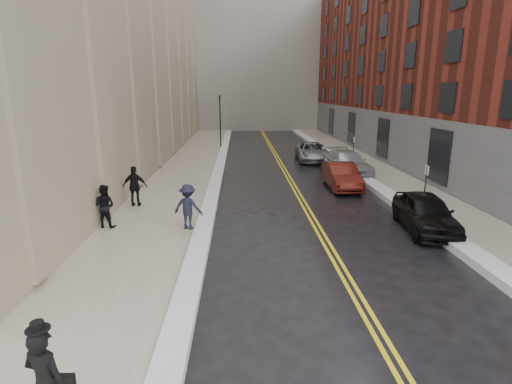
{
  "coord_description": "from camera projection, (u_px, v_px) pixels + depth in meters",
  "views": [
    {
      "loc": [
        -0.72,
        -9.72,
        5.53
      ],
      "look_at": [
        -0.08,
        5.81,
        1.6
      ],
      "focal_mm": 28.0,
      "sensor_mm": 36.0,
      "label": 1
    }
  ],
  "objects": [
    {
      "name": "pedestrian_b",
      "position": [
        188.0,
        207.0,
        15.89
      ],
      "size": [
        1.33,
        0.99,
        1.83
      ],
      "primitive_type": "imported",
      "rotation": [
        0.0,
        0.0,
        2.85
      ],
      "color": "black",
      "rests_on": "sidewalk_left"
    },
    {
      "name": "parking_sign_near",
      "position": [
        425.0,
        184.0,
        18.53
      ],
      "size": [
        0.06,
        0.35,
        2.23
      ],
      "color": "black",
      "rests_on": "ground"
    },
    {
      "name": "snow_ridge_right",
      "position": [
        358.0,
        175.0,
        26.55
      ],
      "size": [
        0.85,
        60.8,
        0.3
      ],
      "primitive_type": "cube",
      "color": "white",
      "rests_on": "ground"
    },
    {
      "name": "traffic_signal",
      "position": [
        220.0,
        117.0,
        39.0
      ],
      "size": [
        0.18,
        0.15,
        5.2
      ],
      "color": "black",
      "rests_on": "ground"
    },
    {
      "name": "lane_stripe_b",
      "position": [
        290.0,
        177.0,
        26.4
      ],
      "size": [
        0.12,
        64.0,
        0.01
      ],
      "primitive_type": "cube",
      "color": "gold",
      "rests_on": "ground"
    },
    {
      "name": "pedestrian_main",
      "position": [
        46.0,
        384.0,
        6.22
      ],
      "size": [
        0.8,
        0.64,
        1.91
      ],
      "primitive_type": "imported",
      "rotation": [
        0.0,
        0.0,
        2.85
      ],
      "color": "black",
      "rests_on": "sidewalk_left"
    },
    {
      "name": "car_black",
      "position": [
        425.0,
        212.0,
        16.2
      ],
      "size": [
        2.27,
        4.63,
        1.52
      ],
      "primitive_type": "imported",
      "rotation": [
        0.0,
        0.0,
        -0.11
      ],
      "color": "black",
      "rests_on": "ground"
    },
    {
      "name": "car_silver_near",
      "position": [
        347.0,
        163.0,
        27.08
      ],
      "size": [
        2.81,
        5.69,
        1.59
      ],
      "primitive_type": "imported",
      "rotation": [
        0.0,
        0.0,
        0.11
      ],
      "color": "#B7B8BF",
      "rests_on": "ground"
    },
    {
      "name": "building_right",
      "position": [
        469.0,
        46.0,
        31.57
      ],
      "size": [
        14.0,
        50.0,
        18.0
      ],
      "primitive_type": "cube",
      "color": "maroon",
      "rests_on": "ground"
    },
    {
      "name": "pedestrian_c",
      "position": [
        135.0,
        186.0,
        19.06
      ],
      "size": [
        1.15,
        0.5,
        1.94
      ],
      "primitive_type": "imported",
      "rotation": [
        0.0,
        0.0,
        3.12
      ],
      "color": "black",
      "rests_on": "sidewalk_left"
    },
    {
      "name": "car_silver_far",
      "position": [
        312.0,
        152.0,
        32.48
      ],
      "size": [
        2.74,
        5.48,
        1.49
      ],
      "primitive_type": "imported",
      "rotation": [
        0.0,
        0.0,
        -0.05
      ],
      "color": "gray",
      "rests_on": "ground"
    },
    {
      "name": "parking_sign_far",
      "position": [
        354.0,
        148.0,
        30.16
      ],
      "size": [
        0.06,
        0.35,
        2.23
      ],
      "color": "black",
      "rests_on": "ground"
    },
    {
      "name": "sidewalk_right",
      "position": [
        385.0,
        175.0,
        26.64
      ],
      "size": [
        3.0,
        64.0,
        0.15
      ],
      "primitive_type": "cube",
      "color": "gray",
      "rests_on": "ground"
    },
    {
      "name": "sidewalk_left",
      "position": [
        182.0,
        177.0,
        26.1
      ],
      "size": [
        4.0,
        64.0,
        0.15
      ],
      "primitive_type": "cube",
      "color": "gray",
      "rests_on": "ground"
    },
    {
      "name": "snow_ridge_left",
      "position": [
        217.0,
        176.0,
        26.18
      ],
      "size": [
        0.7,
        60.8,
        0.26
      ],
      "primitive_type": "cube",
      "color": "white",
      "rests_on": "ground"
    },
    {
      "name": "car_maroon",
      "position": [
        342.0,
        176.0,
        23.23
      ],
      "size": [
        1.6,
        4.51,
        1.48
      ],
      "primitive_type": "imported",
      "rotation": [
        0.0,
        0.0,
        -0.01
      ],
      "color": "#4F130E",
      "rests_on": "ground"
    },
    {
      "name": "pedestrian_a",
      "position": [
        105.0,
        206.0,
        16.11
      ],
      "size": [
        0.99,
        0.85,
        1.77
      ],
      "primitive_type": "imported",
      "rotation": [
        0.0,
        0.0,
        2.91
      ],
      "color": "black",
      "rests_on": "sidewalk_left"
    },
    {
      "name": "lane_stripe_a",
      "position": [
        287.0,
        177.0,
        26.4
      ],
      "size": [
        0.12,
        64.0,
        0.01
      ],
      "primitive_type": "cube",
      "color": "gold",
      "rests_on": "ground"
    },
    {
      "name": "ground",
      "position": [
        268.0,
        302.0,
        10.8
      ],
      "size": [
        160.0,
        160.0,
        0.0
      ],
      "primitive_type": "plane",
      "color": "black",
      "rests_on": "ground"
    }
  ]
}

